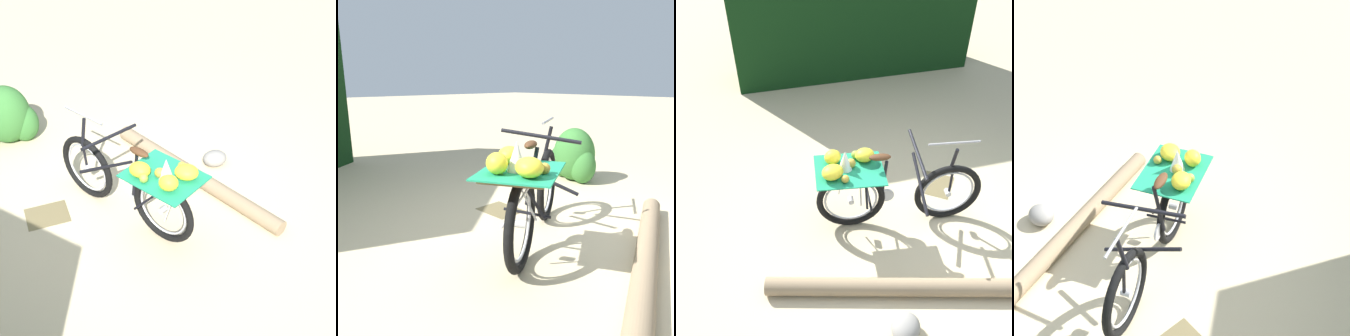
% 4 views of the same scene
% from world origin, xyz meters
% --- Properties ---
extents(ground_plane, '(60.00, 60.00, 0.00)m').
position_xyz_m(ground_plane, '(0.00, 0.00, 0.00)').
color(ground_plane, beige).
extents(bicycle, '(1.13, 1.70, 1.03)m').
position_xyz_m(bicycle, '(-0.00, -0.20, 0.49)').
color(bicycle, black).
rests_on(bicycle, ground_plane).
extents(fallen_log, '(1.08, 2.32, 0.17)m').
position_xyz_m(fallen_log, '(0.83, 0.19, 0.08)').
color(fallen_log, '#937A5B').
rests_on(fallen_log, ground_plane).
extents(path_stone, '(0.29, 0.24, 0.18)m').
position_xyz_m(path_stone, '(1.19, 0.38, 0.09)').
color(path_stone, gray).
rests_on(path_stone, ground_plane).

